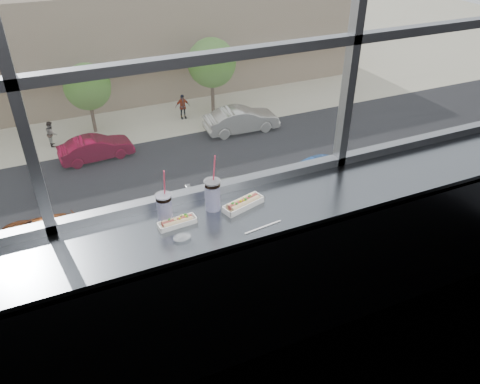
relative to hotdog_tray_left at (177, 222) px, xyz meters
name	(u,v)px	position (x,y,z in m)	size (l,w,h in m)	color
wall_back_lower	(214,257)	(0.31, 0.24, -0.57)	(6.00, 6.00, 0.00)	black
window_glass	(202,0)	(0.31, 0.26, 1.18)	(6.00, 6.00, 0.00)	silver
window_mullions	(203,0)	(0.31, 0.24, 1.18)	(6.00, 0.08, 2.40)	gray
counter	(227,220)	(0.31, -0.03, -0.05)	(6.00, 0.55, 0.06)	slate
counter_fascia	(244,307)	(0.31, -0.29, -0.57)	(6.00, 0.04, 1.04)	slate
hotdog_tray_left	(177,222)	(0.00, 0.00, 0.00)	(0.24, 0.09, 0.06)	white
hotdog_tray_right	(243,203)	(0.44, 0.01, 0.00)	(0.29, 0.17, 0.07)	white
soda_cup_left	(164,207)	(-0.05, 0.06, 0.08)	(0.10, 0.10, 0.36)	white
soda_cup_right	(213,193)	(0.26, 0.08, 0.09)	(0.11, 0.11, 0.39)	white
loose_straw	(263,227)	(0.46, -0.23, -0.02)	(0.01, 0.01, 0.25)	white
wrapper	(182,237)	(-0.02, -0.14, -0.01)	(0.10, 0.07, 0.03)	silver
plaza_ground	(46,69)	(0.31, 43.74, -12.12)	(120.00, 120.00, 0.00)	beige
street_asphalt	(84,197)	(0.31, 20.24, -12.09)	(80.00, 10.00, 0.06)	black
far_sidewalk	(66,137)	(0.31, 28.24, -12.10)	(80.00, 6.00, 0.04)	beige
far_building	(41,40)	(0.31, 38.24, -8.12)	(50.00, 14.00, 8.00)	#857159
car_far_b	(95,144)	(1.71, 24.24, -11.11)	(5.75, 2.40, 1.92)	maroon
car_near_e	(328,167)	(12.96, 16.24, -11.11)	(5.70, 2.37, 1.90)	blue
car_far_c	(241,116)	(11.32, 24.24, -10.96)	(6.62, 2.76, 2.21)	beige
car_near_d	(235,189)	(7.39, 16.24, -11.11)	(5.71, 2.38, 1.90)	silver
car_near_c	(63,229)	(-1.02, 16.24, -11.05)	(6.06, 2.53, 2.02)	#792D07
pedestrian_d	(182,104)	(8.38, 27.93, -11.01)	(0.95, 0.71, 2.14)	#66605B
pedestrian_b	(51,131)	(-0.55, 27.26, -11.10)	(0.87, 0.65, 1.96)	#66605B
tree_center	(87,87)	(2.23, 28.24, -8.93)	(3.02, 3.02, 4.72)	#47382B
tree_right	(212,63)	(10.81, 28.24, -8.46)	(3.45, 3.45, 5.40)	#47382B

